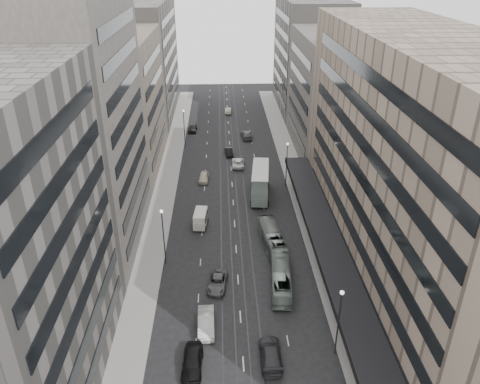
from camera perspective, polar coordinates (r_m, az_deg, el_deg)
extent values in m
plane|color=black|center=(55.49, 0.10, -15.65)|extent=(220.00, 220.00, 0.00)
cube|color=gray|center=(87.87, 6.85, 1.56)|extent=(4.00, 125.00, 0.15)
cube|color=gray|center=(87.36, -8.89, 1.26)|extent=(4.00, 125.00, 0.15)
cube|color=gray|center=(58.57, 21.27, 2.39)|extent=(15.00, 60.00, 30.00)
cube|color=black|center=(60.80, 11.22, -7.12)|extent=(4.40, 60.00, 0.50)
cube|color=#47433E|center=(98.98, 11.51, 11.53)|extent=(15.00, 28.00, 24.00)
cube|color=slate|center=(127.13, 8.50, 16.08)|extent=(15.00, 32.00, 28.00)
cube|color=#47433E|center=(66.17, -19.77, 7.28)|extent=(15.00, 26.00, 34.00)
cube|color=#74665A|center=(92.40, -14.89, 10.39)|extent=(15.00, 28.00, 25.00)
cube|color=slate|center=(123.60, -12.00, 15.49)|extent=(15.00, 38.00, 28.00)
cylinder|color=#262628|center=(50.41, 11.87, -15.53)|extent=(0.16, 0.16, 8.00)
sphere|color=silver|center=(47.77, 12.35, -11.89)|extent=(0.44, 0.44, 0.44)
cylinder|color=#262628|center=(83.65, 5.69, 3.22)|extent=(0.16, 0.16, 8.00)
sphere|color=silver|center=(82.09, 5.82, 5.84)|extent=(0.44, 0.44, 0.44)
cylinder|color=#262628|center=(63.03, -9.28, -5.59)|extent=(0.16, 0.16, 8.00)
sphere|color=silver|center=(60.94, -9.56, -2.34)|extent=(0.44, 0.44, 0.44)
cylinder|color=#262628|center=(101.76, -6.81, 7.58)|extent=(0.16, 0.16, 8.00)
sphere|color=silver|center=(100.48, -6.93, 9.78)|extent=(0.44, 0.44, 0.44)
imported|color=gray|center=(59.78, 5.02, -10.42)|extent=(3.14, 9.97, 2.73)
imported|color=gray|center=(67.04, 3.96, -5.72)|extent=(3.56, 10.30, 2.81)
cube|color=slate|center=(80.37, 2.46, 0.55)|extent=(3.72, 9.94, 2.48)
cube|color=slate|center=(79.36, 2.50, 2.05)|extent=(3.62, 9.55, 2.16)
cube|color=silver|center=(78.89, 2.51, 2.80)|extent=(3.72, 9.94, 0.13)
cylinder|color=black|center=(77.88, 1.39, -1.39)|extent=(0.42, 1.10, 1.08)
cylinder|color=black|center=(77.84, 3.37, -1.45)|extent=(0.42, 1.10, 1.08)
cylinder|color=black|center=(84.08, 1.59, 0.88)|extent=(0.42, 1.10, 1.08)
cylinder|color=black|center=(84.05, 3.43, 0.83)|extent=(0.42, 1.10, 1.08)
cube|color=#B6B0A4|center=(72.32, -4.83, -3.53)|extent=(2.19, 4.19, 1.24)
cube|color=beige|center=(71.76, -4.86, -2.76)|extent=(2.15, 4.11, 0.98)
cylinder|color=black|center=(71.63, -5.67, -4.47)|extent=(0.24, 0.66, 0.65)
cylinder|color=black|center=(71.39, -4.22, -4.52)|extent=(0.24, 0.66, 0.65)
cylinder|color=black|center=(73.89, -5.38, -3.39)|extent=(0.24, 0.66, 0.65)
cylinder|color=black|center=(73.66, -3.97, -3.44)|extent=(0.24, 0.66, 0.65)
imported|color=black|center=(50.51, -5.83, -19.86)|extent=(2.21, 5.12, 1.72)
imported|color=#BBBBB7|center=(54.39, -4.16, -15.59)|extent=(1.94, 5.22, 1.71)
imported|color=#4F4E51|center=(60.06, -2.77, -10.95)|extent=(2.90, 5.18, 1.37)
imported|color=#2A2A2C|center=(51.14, 3.76, -19.09)|extent=(2.31, 5.60, 1.62)
imported|color=beige|center=(86.70, -4.43, 1.81)|extent=(2.15, 4.60, 1.52)
imported|color=black|center=(98.04, -1.34, 4.92)|extent=(1.87, 4.29, 1.37)
imported|color=white|center=(92.68, -0.24, 3.59)|extent=(2.51, 5.20, 1.43)
imported|color=#505052|center=(107.41, 0.79, 7.02)|extent=(2.69, 5.67, 1.60)
imported|color=#262629|center=(112.21, -5.77, 7.76)|extent=(2.05, 4.69, 1.57)
imported|color=beige|center=(125.23, -1.46, 9.92)|extent=(1.68, 4.40, 1.43)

